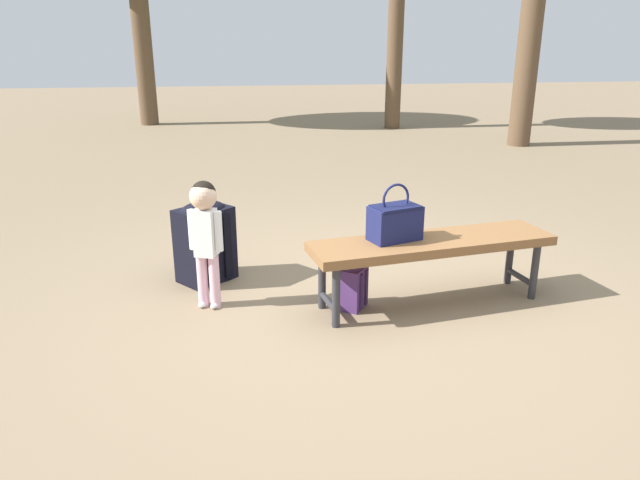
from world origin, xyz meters
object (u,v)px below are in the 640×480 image
Objects in this scene: child_standing at (205,225)px; backpack_small at (353,285)px; park_bench at (432,247)px; handbag at (395,221)px; backpack_large at (205,239)px.

backpack_small is (-0.92, 0.16, -0.40)m from child_standing.
child_standing is (1.44, -0.17, 0.16)m from park_bench.
park_bench is 0.31m from handbag.
child_standing is (1.19, -0.16, -0.02)m from handbag.
backpack_small is (-0.95, 0.63, -0.15)m from backpack_large.
child_standing is 2.61× the size of backpack_small.
backpack_small is at bearing -1.26° from park_bench.
park_bench is 1.46m from child_standing.
handbag is (0.25, -0.02, 0.18)m from park_bench.
handbag reaches higher than backpack_large.
park_bench is 0.57m from backpack_small.
handbag is at bearing 153.08° from backpack_large.
backpack_small is (0.27, 0.01, -0.42)m from handbag.
park_bench is at bearing 175.54° from handbag.
backpack_large reaches higher than park_bench.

